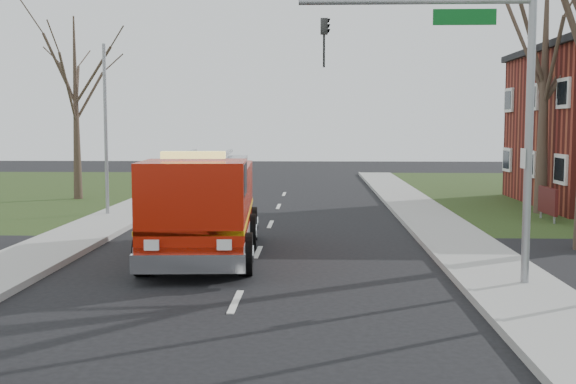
{
  "coord_description": "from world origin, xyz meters",
  "views": [
    {
      "loc": [
        1.68,
        -14.98,
        3.75
      ],
      "look_at": [
        0.97,
        3.83,
        2.0
      ],
      "focal_mm": 45.0,
      "sensor_mm": 36.0,
      "label": 1
    }
  ],
  "objects": [
    {
      "name": "ground",
      "position": [
        0.0,
        0.0,
        0.0
      ],
      "size": [
        120.0,
        120.0,
        0.0
      ],
      "primitive_type": "plane",
      "color": "black",
      "rests_on": "ground"
    },
    {
      "name": "sidewalk_right",
      "position": [
        6.2,
        0.0,
        0.07
      ],
      "size": [
        2.4,
        80.0,
        0.15
      ],
      "primitive_type": "cube",
      "color": "#9C9D97",
      "rests_on": "ground"
    },
    {
      "name": "health_center_sign",
      "position": [
        10.5,
        12.5,
        0.88
      ],
      "size": [
        0.12,
        2.0,
        1.4
      ],
      "color": "#420F0F",
      "rests_on": "ground"
    },
    {
      "name": "bare_tree_far",
      "position": [
        11.0,
        15.0,
        6.49
      ],
      "size": [
        5.25,
        5.25,
        10.5
      ],
      "color": "#3C2C23",
      "rests_on": "ground"
    },
    {
      "name": "bare_tree_left",
      "position": [
        -10.0,
        20.0,
        5.56
      ],
      "size": [
        4.5,
        4.5,
        9.0
      ],
      "color": "#3C2C23",
      "rests_on": "ground"
    },
    {
      "name": "traffic_signal_mast",
      "position": [
        5.21,
        1.5,
        4.71
      ],
      "size": [
        5.29,
        0.18,
        6.8
      ],
      "color": "gray",
      "rests_on": "ground"
    },
    {
      "name": "utility_pole_far",
      "position": [
        -6.8,
        14.0,
        3.5
      ],
      "size": [
        0.14,
        0.14,
        7.0
      ],
      "primitive_type": "cylinder",
      "color": "gray",
      "rests_on": "ground"
    },
    {
      "name": "fire_engine",
      "position": [
        -1.48,
        5.17,
        1.4
      ],
      "size": [
        3.31,
        7.85,
        3.1
      ],
      "rotation": [
        0.0,
        0.0,
        0.06
      ],
      "color": "#A51707",
      "rests_on": "ground"
    }
  ]
}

